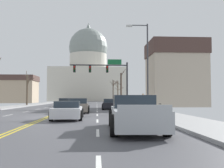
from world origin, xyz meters
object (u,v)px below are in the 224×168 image
Objects in this scene: sedan_near_01 at (79,106)px; sedan_oncoming_00 at (64,102)px; sedan_near_00 at (110,104)px; sedan_oncoming_01 at (70,102)px; signal_gantry at (106,73)px; pedestrian_00 at (143,101)px; bicycle_parked at (159,110)px; street_lamp_right at (145,60)px; pickup_truck_near_03 at (135,114)px; sedan_near_02 at (68,111)px.

sedan_near_01 is 18.97m from sedan_oncoming_00.
sedan_oncoming_01 is (-6.99, 21.70, -0.01)m from sedan_near_00.
pedestrian_00 is (3.53, -8.45, -3.73)m from signal_gantry.
sedan_oncoming_01 is 2.42× the size of bicycle_parked.
street_lamp_right reaches higher than signal_gantry.
signal_gantry is 1.40× the size of pickup_truck_near_03.
pedestrian_00 is at bearing 83.86° from street_lamp_right.
pedestrian_00 is (0.32, 2.95, -3.87)m from street_lamp_right.
pedestrian_00 is (3.22, -4.38, 0.49)m from sedan_near_00.
street_lamp_right is 1.45× the size of pickup_truck_near_03.
sedan_near_00 is 1.05× the size of sedan_near_01.
sedan_near_00 is (0.31, -4.07, -4.22)m from signal_gantry.
pedestrian_00 is at bearing -67.29° from signal_gantry.
signal_gantry is at bearing -69.24° from sedan_oncoming_01.
sedan_near_01 is (-6.15, -0.00, -4.33)m from street_lamp_right.
sedan_near_02 is (-3.14, -18.36, -4.25)m from signal_gantry.
pickup_truck_near_03 is at bearing -89.16° from signal_gantry.
sedan_near_02 is 36.16m from sedan_oncoming_01.
pickup_truck_near_03 is at bearing -59.20° from sedan_near_02.
street_lamp_right reaches higher than sedan_near_00.
sedan_near_00 is at bearing -58.85° from sedan_oncoming_00.
pickup_truck_near_03 is 1.31× the size of sedan_oncoming_01.
sedan_oncoming_00 is at bearing 132.03° from signal_gantry.
signal_gantry is 4.47× the size of bicycle_parked.
sedan_oncoming_00 is at bearing 97.53° from sedan_near_02.
pickup_truck_near_03 is (0.04, -20.16, 0.11)m from sedan_near_00.
sedan_near_00 is at bearing 76.42° from sedan_near_02.
sedan_near_01 is at bearing 104.37° from pickup_truck_near_03.
sedan_oncoming_00 is (-3.59, 18.63, -0.01)m from sedan_near_01.
pickup_truck_near_03 is 8.26m from bicycle_parked.
sedan_near_00 is at bearing 103.46° from bicycle_parked.
sedan_near_02 is at bearing -103.58° from sedan_near_00.
sedan_oncoming_01 reaches higher than sedan_near_02.
sedan_near_01 reaches higher than sedan_oncoming_00.
pickup_truck_near_03 is 3.36× the size of pedestrian_00.
bicycle_parked is (2.93, 7.72, -0.20)m from pickup_truck_near_03.
pedestrian_00 is (6.68, 9.92, 0.53)m from sedan_near_02.
sedan_oncoming_00 is at bearing 112.45° from bicycle_parked.
pickup_truck_near_03 is at bearing -80.46° from sedan_oncoming_01.
sedan_near_01 reaches higher than sedan_oncoming_01.
bicycle_parked is at bearing -73.72° from sedan_oncoming_01.
sedan_near_01 is at bearing 140.56° from bicycle_parked.
pickup_truck_near_03 is 32.21m from sedan_oncoming_00.
street_lamp_right is 9.00m from sedan_near_00.
sedan_near_01 is (-2.93, -11.39, -4.19)m from signal_gantry.
signal_gantry is 9.88m from pedestrian_00.
signal_gantry reaches higher than sedan_near_00.
pedestrian_00 is at bearing 88.26° from bicycle_parked.
sedan_near_01 is at bearing 88.29° from sedan_near_02.
sedan_oncoming_01 is at bearing 111.40° from pedestrian_00.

